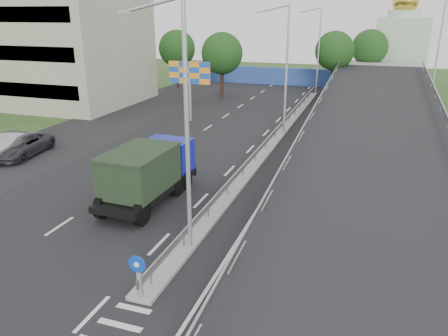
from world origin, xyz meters
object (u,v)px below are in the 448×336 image
at_px(dump_truck, 149,171).
at_px(billboard, 189,76).
at_px(parked_car_c, 21,146).
at_px(lamp_post_mid, 284,64).
at_px(church, 400,45).
at_px(sign_bollard, 139,276).
at_px(parked_car_b, 11,146).
at_px(lamp_post_far, 317,46).
at_px(lamp_post_near, 182,118).

bearing_deg(dump_truck, billboard, 107.80).
relative_size(dump_truck, parked_car_c, 1.33).
bearing_deg(dump_truck, lamp_post_mid, 77.54).
bearing_deg(church, sign_bollard, -99.81).
relative_size(sign_bollard, church, 0.12).
height_order(lamp_post_mid, dump_truck, lamp_post_mid).
bearing_deg(billboard, dump_truck, -73.90).
bearing_deg(parked_car_b, dump_truck, -18.43).
bearing_deg(sign_bollard, billboard, 109.21).
relative_size(lamp_post_mid, parked_car_c, 1.89).
xyz_separation_m(lamp_post_mid, parked_car_b, (-16.86, -12.10, -4.98)).
xyz_separation_m(lamp_post_mid, dump_truck, (-3.98, -15.77, -4.10)).
distance_m(sign_bollard, parked_car_c, 20.23).
bearing_deg(dump_truck, parked_car_b, 165.81).
distance_m(billboard, parked_car_c, 15.89).
xyz_separation_m(church, parked_car_b, (-26.75, -46.10, -4.48)).
bearing_deg(billboard, lamp_post_far, 63.16).
distance_m(church, billboard, 37.23).
xyz_separation_m(billboard, dump_truck, (5.13, -17.77, -2.48)).
xyz_separation_m(lamp_post_mid, billboard, (-9.11, 2.00, -1.62)).
distance_m(lamp_post_near, church, 54.90).
xyz_separation_m(dump_truck, parked_car_b, (-12.88, 3.67, -0.89)).
height_order(sign_bollard, lamp_post_mid, lamp_post_mid).
bearing_deg(billboard, lamp_post_near, -67.51).
height_order(lamp_post_far, parked_car_b, lamp_post_far).
xyz_separation_m(lamp_post_far, parked_car_c, (-16.32, -31.74, -5.07)).
relative_size(sign_bollard, lamp_post_far, 0.17).
xyz_separation_m(lamp_post_near, parked_car_b, (-16.86, 7.90, -4.98)).
bearing_deg(lamp_post_near, lamp_post_mid, 90.00).
distance_m(lamp_post_mid, lamp_post_far, 20.00).
bearing_deg(parked_car_b, billboard, 58.68).
bearing_deg(lamp_post_near, parked_car_c, 153.15).
relative_size(lamp_post_near, dump_truck, 1.42).
distance_m(dump_truck, parked_car_b, 13.42).
bearing_deg(lamp_post_near, church, 79.62).
height_order(billboard, dump_truck, billboard).
distance_m(lamp_post_far, billboard, 20.24).
xyz_separation_m(sign_bollard, parked_car_c, (-16.22, 12.09, -0.29)).
height_order(sign_bollard, lamp_post_near, lamp_post_near).
bearing_deg(lamp_post_near, parked_car_b, 154.90).
bearing_deg(lamp_post_far, dump_truck, -96.35).
xyz_separation_m(billboard, parked_car_c, (-7.22, -13.74, -3.45)).
distance_m(lamp_post_mid, parked_car_c, 20.74).
xyz_separation_m(lamp_post_near, lamp_post_mid, (0.00, 20.00, 0.00)).
bearing_deg(lamp_post_mid, church, 73.78).
bearing_deg(lamp_post_far, parked_car_c, -117.22).
distance_m(sign_bollard, parked_car_b, 20.45).
bearing_deg(lamp_post_mid, parked_car_b, -144.33).
distance_m(church, parked_car_b, 53.49).
xyz_separation_m(sign_bollard, lamp_post_far, (0.11, 43.83, 4.77)).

